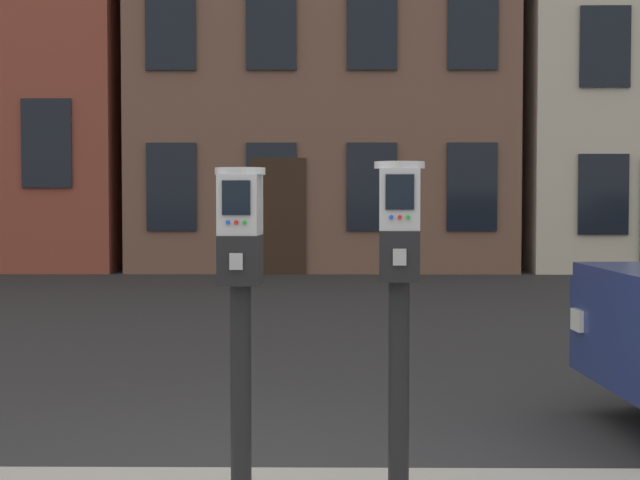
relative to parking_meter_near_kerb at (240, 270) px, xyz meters
The scene contains 2 objects.
parking_meter_near_kerb is the anchor object (origin of this frame).
parking_meter_twin_adjacent 0.68m from the parking_meter_near_kerb, ahead, with size 0.23×0.26×1.44m.
Camera 1 is at (0.30, -4.56, 1.43)m, focal length 56.95 mm.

